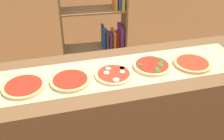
# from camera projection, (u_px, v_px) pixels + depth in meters

# --- Properties ---
(counter) EXTENTS (2.35, 0.71, 0.89)m
(counter) POSITION_uv_depth(u_px,v_px,m) (112.00, 117.00, 2.19)
(counter) COLOR brown
(counter) RESTS_ON ground_plane
(parchment_paper) EXTENTS (2.05, 0.43, 0.00)m
(parchment_paper) POSITION_uv_depth(u_px,v_px,m) (112.00, 72.00, 1.95)
(parchment_paper) COLOR tan
(parchment_paper) RESTS_ON counter
(pizza_plain_0) EXTENTS (0.29, 0.29, 0.02)m
(pizza_plain_0) POSITION_uv_depth(u_px,v_px,m) (24.00, 86.00, 1.78)
(pizza_plain_0) COLOR #DBB26B
(pizza_plain_0) RESTS_ON parchment_paper
(pizza_plain_1) EXTENTS (0.28, 0.28, 0.02)m
(pizza_plain_1) POSITION_uv_depth(u_px,v_px,m) (70.00, 80.00, 1.84)
(pizza_plain_1) COLOR #DBB26B
(pizza_plain_1) RESTS_ON parchment_paper
(pizza_mozzarella_2) EXTENTS (0.27, 0.27, 0.03)m
(pizza_mozzarella_2) POSITION_uv_depth(u_px,v_px,m) (114.00, 74.00, 1.91)
(pizza_mozzarella_2) COLOR #E5C17F
(pizza_mozzarella_2) RESTS_ON parchment_paper
(pizza_spinach_3) EXTENTS (0.29, 0.29, 0.03)m
(pizza_spinach_3) POSITION_uv_depth(u_px,v_px,m) (152.00, 66.00, 2.01)
(pizza_spinach_3) COLOR #E5C17F
(pizza_spinach_3) RESTS_ON parchment_paper
(pizza_plain_4) EXTENTS (0.29, 0.29, 0.02)m
(pizza_plain_4) POSITION_uv_depth(u_px,v_px,m) (192.00, 63.00, 2.04)
(pizza_plain_4) COLOR tan
(pizza_plain_4) RESTS_ON parchment_paper
(bookshelf) EXTENTS (0.75, 0.33, 1.42)m
(bookshelf) POSITION_uv_depth(u_px,v_px,m) (102.00, 38.00, 3.11)
(bookshelf) COLOR brown
(bookshelf) RESTS_ON ground_plane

